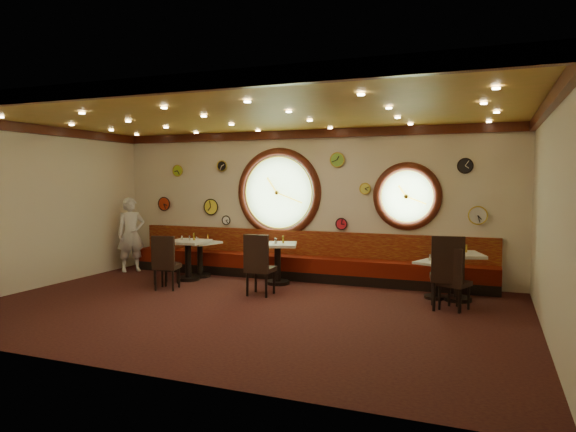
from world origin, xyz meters
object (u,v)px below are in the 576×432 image
object	(u,v)px
chair_c	(258,261)
condiment_a_pepper	(190,238)
condiment_c_salt	(275,240)
table_e	(458,271)
table_b	(200,255)
table_c	(278,258)
condiment_d_bottle	(443,257)
condiment_e_salt	(455,250)
condiment_d_salt	(430,257)
chair_a	(163,257)
condiment_a_bottle	(194,237)
condiment_c_bottle	(283,240)
chair_d	(447,268)
condiment_e_bottle	(466,248)
chair_e	(452,275)
condiment_e_pepper	(459,251)
table_a	(188,255)
condiment_c_pepper	(276,241)
condiment_b_salt	(198,239)
table_d	(435,275)
waiter	(131,234)
chair_b	(165,259)
condiment_b_bottle	(208,238)
condiment_a_salt	(182,238)

from	to	relation	value
chair_c	condiment_a_pepper	distance (m)	2.17
condiment_c_salt	table_e	bearing A→B (deg)	-3.36
condiment_c_salt	table_b	bearing A→B (deg)	178.29
table_c	condiment_a_pepper	distance (m)	1.95
condiment_d_bottle	condiment_e_salt	bearing A→B (deg)	-29.80
condiment_d_salt	chair_a	bearing A→B (deg)	-170.44
condiment_e_salt	chair_c	bearing A→B (deg)	-163.87
chair_c	condiment_a_pepper	world-z (taller)	chair_c
condiment_a_bottle	condiment_c_bottle	distance (m)	1.94
condiment_d_bottle	condiment_a_pepper	bearing A→B (deg)	-177.24
chair_c	condiment_a_bottle	size ratio (longest dim) A/B	4.45
chair_d	condiment_e_bottle	size ratio (longest dim) A/B	5.53
chair_e	condiment_e_pepper	distance (m)	0.76
chair_a	condiment_c_salt	xyz separation A→B (m)	(2.06, 0.98, 0.33)
chair_a	condiment_e_bottle	distance (m)	5.86
chair_d	table_a	bearing A→B (deg)	164.33
condiment_c_bottle	condiment_a_bottle	bearing A→B (deg)	-170.86
chair_a	condiment_c_pepper	distance (m)	2.33
table_a	condiment_e_bottle	world-z (taller)	condiment_e_bottle
condiment_c_salt	chair_e	bearing A→B (deg)	-15.63
chair_e	condiment_d_bottle	xyz separation A→B (m)	(-0.21, 0.90, 0.16)
condiment_d_bottle	condiment_c_bottle	bearing A→B (deg)	177.87
condiment_b_salt	table_a	bearing A→B (deg)	-89.67
condiment_c_bottle	chair_c	bearing A→B (deg)	-90.01
condiment_d_bottle	condiment_e_bottle	xyz separation A→B (m)	(0.38, 0.02, 0.16)
table_d	chair_e	distance (m)	0.89
condiment_d_bottle	condiment_e_salt	world-z (taller)	condiment_e_salt
condiment_a_bottle	condiment_d_bottle	world-z (taller)	condiment_a_bottle
condiment_e_pepper	condiment_c_bottle	bearing A→B (deg)	174.73
condiment_a_bottle	condiment_e_pepper	bearing A→B (deg)	-0.09
table_d	waiter	xyz separation A→B (m)	(-6.88, 0.26, 0.44)
chair_e	waiter	distance (m)	7.30
chair_b	condiment_b_salt	size ratio (longest dim) A/B	7.63
table_d	condiment_c_pepper	xyz separation A→B (m)	(-3.14, 0.08, 0.47)
table_a	condiment_a_pepper	bearing A→B (deg)	2.20
chair_c	chair_a	bearing A→B (deg)	173.91
condiment_b_bottle	waiter	bearing A→B (deg)	-176.67
chair_d	condiment_e_salt	xyz separation A→B (m)	(0.06, 0.79, 0.20)
condiment_b_salt	condiment_d_bottle	xyz separation A→B (m)	(5.20, -0.16, -0.07)
condiment_d_salt	table_c	bearing A→B (deg)	178.47
chair_d	condiment_d_bottle	distance (m)	0.92
chair_c	chair_d	bearing A→B (deg)	2.08
chair_a	chair_e	bearing A→B (deg)	11.79
table_e	condiment_c_pepper	world-z (taller)	condiment_c_pepper
table_a	table_b	world-z (taller)	table_a
condiment_a_salt	condiment_a_bottle	xyz separation A→B (m)	(0.27, 0.05, 0.03)
chair_a	condiment_e_salt	size ratio (longest dim) A/B	5.47
chair_d	condiment_a_salt	world-z (taller)	chair_d
chair_b	condiment_c_pepper	xyz separation A→B (m)	(1.79, 1.27, 0.29)
condiment_c_salt	condiment_a_bottle	xyz separation A→B (m)	(-1.75, -0.29, 0.03)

